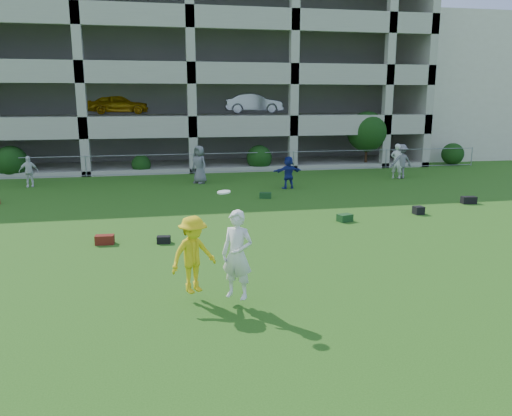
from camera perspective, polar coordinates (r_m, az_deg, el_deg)
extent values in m
plane|color=#235114|center=(11.04, 0.81, -10.54)|extent=(100.00, 100.00, 0.00)
cube|color=beige|center=(45.52, 22.69, 12.39)|extent=(16.00, 14.00, 10.00)
imported|color=white|center=(27.10, -24.54, 3.82)|extent=(0.93, 0.46, 1.54)
imported|color=slate|center=(25.89, -6.50, 4.96)|extent=(1.08, 1.12, 1.94)
imported|color=navy|center=(24.29, 3.72, 4.08)|extent=(1.51, 0.69, 1.57)
imported|color=silver|center=(28.36, 15.80, 5.18)|extent=(0.83, 0.79, 1.90)
imported|color=slate|center=(28.45, 16.27, 5.14)|extent=(1.23, 0.73, 1.86)
cube|color=#53120E|center=(15.74, -16.91, -3.48)|extent=(0.56, 0.33, 0.28)
cube|color=black|center=(15.42, -10.50, -3.58)|extent=(0.43, 0.30, 0.22)
cube|color=#153B1A|center=(18.10, 10.11, -1.11)|extent=(0.58, 0.49, 0.26)
cube|color=black|center=(19.89, 18.08, -0.25)|extent=(0.36, 0.36, 0.30)
cube|color=black|center=(22.63, 23.14, 0.84)|extent=(0.63, 0.36, 0.30)
cube|color=#153B1A|center=(21.94, 1.08, 1.45)|extent=(0.57, 0.44, 0.25)
imported|color=yellow|center=(10.78, -7.17, -5.30)|extent=(1.25, 1.07, 1.68)
imported|color=white|center=(10.43, -2.16, -5.35)|extent=(0.82, 0.76, 1.88)
cylinder|color=white|center=(10.11, -3.70, 1.82)|extent=(0.27, 0.27, 0.06)
cube|color=#9E998C|center=(42.77, -8.80, 14.58)|extent=(30.00, 0.50, 12.00)
cube|color=#9E998C|center=(39.75, 14.24, 14.53)|extent=(0.50, 14.00, 12.00)
cube|color=#9E998C|center=(36.24, -7.96, 5.74)|extent=(30.00, 14.00, 0.30)
cube|color=#9E998C|center=(36.02, -8.11, 10.49)|extent=(30.00, 14.00, 0.30)
cube|color=#9E998C|center=(36.04, -8.26, 15.26)|extent=(30.00, 14.00, 0.30)
cube|color=#9E998C|center=(36.32, -8.41, 19.99)|extent=(30.00, 14.00, 0.30)
cube|color=#9E998C|center=(29.22, -7.24, 8.90)|extent=(30.00, 0.30, 0.90)
cube|color=#9E998C|center=(29.19, -7.41, 14.79)|extent=(30.00, 0.30, 0.90)
cube|color=#9E998C|center=(29.47, -7.58, 20.62)|extent=(30.00, 0.30, 0.90)
cube|color=#9E998C|center=(29.48, -19.58, 15.05)|extent=(0.50, 0.50, 12.00)
cube|color=#9E998C|center=(29.31, -7.45, 15.66)|extent=(0.50, 0.50, 12.00)
cube|color=#9E998C|center=(30.35, 4.36, 15.61)|extent=(0.50, 0.50, 12.00)
cube|color=#9E998C|center=(32.48, 14.97, 15.03)|extent=(0.50, 0.50, 12.00)
cube|color=#605E59|center=(38.03, -8.43, 14.87)|extent=(29.00, 9.00, 11.60)
imported|color=#EAA70C|center=(34.00, -15.42, 11.43)|extent=(3.93, 1.69, 1.32)
imported|color=silver|center=(34.58, -0.35, 11.88)|extent=(4.05, 1.52, 1.32)
cylinder|color=gray|center=(29.42, -18.88, 4.54)|extent=(0.06, 0.06, 1.20)
cylinder|color=gray|center=(29.25, -7.11, 5.07)|extent=(0.06, 0.06, 1.20)
cylinder|color=gray|center=(30.29, 4.32, 5.38)|extent=(0.06, 0.06, 1.20)
cylinder|color=gray|center=(32.43, 14.63, 5.48)|extent=(0.06, 0.06, 1.20)
cylinder|color=gray|center=(35.46, 23.43, 5.43)|extent=(0.06, 0.06, 1.20)
cylinder|color=gray|center=(29.18, -7.14, 6.14)|extent=(36.00, 0.04, 0.04)
cylinder|color=gray|center=(29.32, -7.09, 4.06)|extent=(36.00, 0.04, 0.04)
sphere|color=#163D11|center=(30.75, -26.20, 4.77)|extent=(1.76, 1.76, 1.76)
sphere|color=#163D11|center=(29.78, -12.98, 4.88)|extent=(1.10, 1.10, 1.10)
sphere|color=#163D11|center=(30.38, 0.37, 5.76)|extent=(1.54, 1.54, 1.54)
cylinder|color=#382314|center=(32.69, 12.47, 6.32)|extent=(0.16, 0.16, 1.96)
sphere|color=#163D11|center=(32.58, 12.58, 8.52)|extent=(2.52, 2.52, 2.52)
sphere|color=#163D11|center=(35.39, 21.56, 5.76)|extent=(1.43, 1.43, 1.43)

